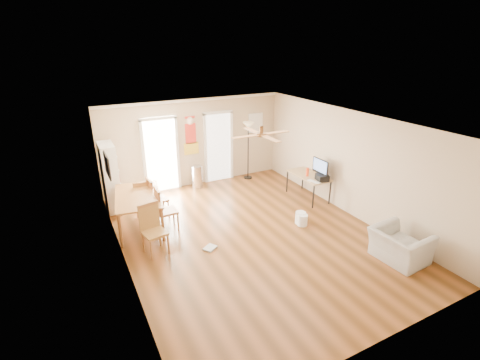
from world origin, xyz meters
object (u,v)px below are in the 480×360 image
dining_chair_right_a (158,197)px  dining_chair_near (154,230)px  bookshelf (110,177)px  dining_chair_far (142,197)px  printer (322,177)px  trash_can (197,177)px  wastebasket_b (300,218)px  torchiere_lamp (248,151)px  computer_desk (308,186)px  dining_table (140,212)px  wastebasket_a (302,220)px  armchair (400,246)px  dining_chair_right_b (167,209)px

dining_chair_right_a → dining_chair_near: (-0.52, -1.62, 0.03)m
bookshelf → dining_chair_far: (0.61, -0.67, -0.42)m
printer → bookshelf: bearing=169.7°
trash_can → wastebasket_b: bearing=-66.3°
bookshelf → trash_can: bearing=-3.6°
dining_chair_right_a → dining_chair_far: 0.44m
torchiere_lamp → computer_desk: bearing=-70.3°
bookshelf → dining_chair_right_a: (0.95, -0.94, -0.38)m
dining_table → computer_desk: 4.56m
dining_table → dining_chair_right_a: 0.68m
torchiere_lamp → bookshelf: bearing=-175.9°
wastebasket_a → dining_table: bearing=154.1°
dining_chair_near → armchair: dining_chair_near is taller
torchiere_lamp → printer: torchiere_lamp is taller
dining_chair_far → computer_desk: size_ratio=0.73×
dining_chair_far → wastebasket_a: (3.25, -2.34, -0.33)m
computer_desk → dining_chair_far: bearing=165.4°
computer_desk → wastebasket_b: 1.55m
bookshelf → dining_table: bearing=-84.2°
wastebasket_a → trash_can: bearing=112.8°
dining_chair_far → wastebasket_a: 4.02m
dining_chair_near → trash_can: dining_chair_near is taller
dining_chair_right_a → dining_chair_right_b: size_ratio=0.96×
dining_chair_far → armchair: dining_chair_far is taller
dining_chair_near → printer: dining_chair_near is taller
trash_can → wastebasket_a: (1.40, -3.33, -0.20)m
dining_chair_right_b → torchiere_lamp: (3.23, 2.00, 0.38)m
dining_chair_far → dining_chair_near: bearing=90.6°
dining_chair_near → torchiere_lamp: (3.75, 2.86, 0.37)m
trash_can → wastebasket_b: (1.42, -3.23, -0.20)m
dining_chair_near → computer_desk: 4.57m
dining_table → wastebasket_a: (3.46, -1.68, -0.28)m
computer_desk → armchair: size_ratio=1.27×
dining_chair_far → trash_can: dining_chair_far is taller
dining_chair_right_b → printer: size_ratio=3.25×
dining_table → dining_chair_right_b: size_ratio=1.58×
dining_chair_near → armchair: bearing=-41.4°
dining_chair_right_b → wastebasket_a: (2.91, -1.31, -0.39)m
armchair → dining_chair_right_a: bearing=39.1°
computer_desk → wastebasket_b: bearing=-133.7°
printer → armchair: 2.83m
dining_table → trash_can: (2.05, 1.65, -0.07)m
dining_table → dining_chair_near: (0.03, -1.23, 0.12)m
printer → dining_table: bearing=-177.4°
computer_desk → wastebasket_b: size_ratio=4.37×
bookshelf → wastebasket_a: size_ratio=6.35×
printer → wastebasket_b: printer is taller
bookshelf → computer_desk: (4.93, -1.80, -0.54)m
trash_can → armchair: 5.82m
dining_table → computer_desk: bearing=-5.9°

